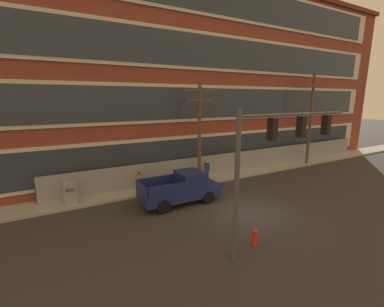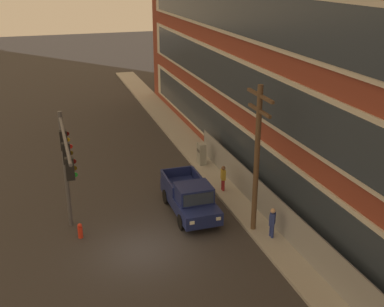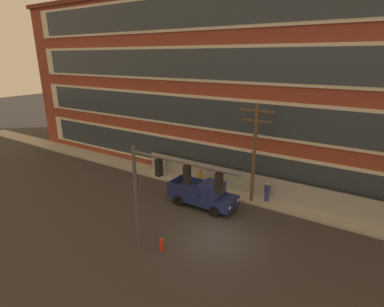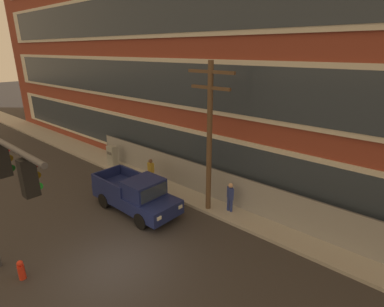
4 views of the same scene
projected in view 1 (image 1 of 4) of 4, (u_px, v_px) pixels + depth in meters
ground_plane at (251, 213)px, 14.71m from camera, size 160.00×160.00×0.00m
sidewalk_building_side at (195, 181)px, 20.24m from camera, size 80.00×2.18×0.16m
brick_mill_building at (140, 80)px, 23.25m from camera, size 53.46×11.66×16.08m
chain_link_fence at (243, 161)px, 22.72m from camera, size 31.58×0.06×1.90m
traffic_signal_mast at (276, 147)px, 10.52m from camera, size 6.24×0.43×6.09m
pickup_truck_navy at (182, 189)px, 15.99m from camera, size 5.09×2.06×1.94m
utility_pole_near_corner at (200, 130)px, 18.69m from camera, size 2.57×0.26×7.51m
utility_pole_midblock at (311, 115)px, 24.49m from camera, size 2.70×0.26×8.78m
electrical_cabinet at (70, 194)px, 15.47m from camera, size 0.72×0.47×1.59m
pedestrian_near_cabinet at (139, 181)px, 17.33m from camera, size 0.43×0.30×1.69m
pedestrian_by_fence at (207, 169)px, 20.28m from camera, size 0.46×0.44×1.69m
fire_hydrant at (255, 237)px, 11.40m from camera, size 0.24×0.24×0.78m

